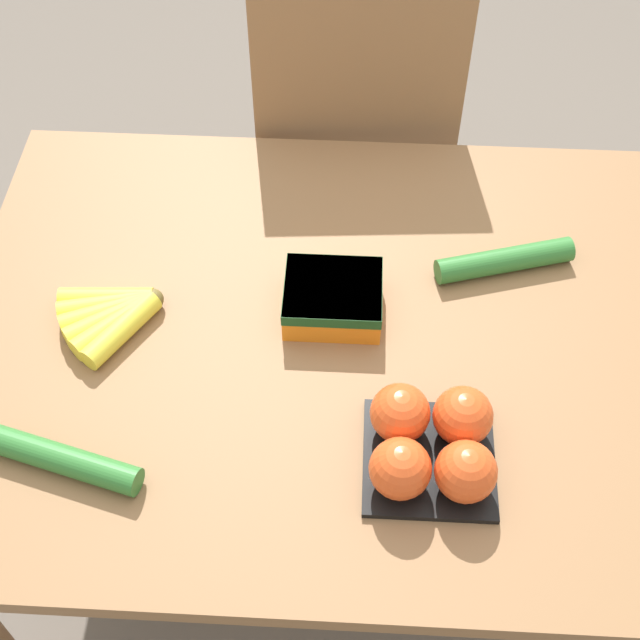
{
  "coord_description": "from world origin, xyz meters",
  "views": [
    {
      "loc": [
        0.04,
        -0.83,
        1.81
      ],
      "look_at": [
        0.0,
        0.0,
        0.75
      ],
      "focal_mm": 50.0,
      "sensor_mm": 36.0,
      "label": 1
    }
  ],
  "objects_px": {
    "banana_bunch": "(112,315)",
    "cucumber_far": "(504,260)",
    "carrot_bag": "(333,296)",
    "cucumber_near": "(62,459)",
    "tomato_pack": "(432,444)",
    "chair": "(352,162)"
  },
  "relations": [
    {
      "from": "chair",
      "to": "cucumber_near",
      "type": "distance_m",
      "value": 0.97
    },
    {
      "from": "chair",
      "to": "banana_bunch",
      "type": "relative_size",
      "value": 6.29
    },
    {
      "from": "chair",
      "to": "tomato_pack",
      "type": "height_order",
      "value": "chair"
    },
    {
      "from": "chair",
      "to": "cucumber_far",
      "type": "height_order",
      "value": "chair"
    },
    {
      "from": "chair",
      "to": "cucumber_far",
      "type": "relative_size",
      "value": 4.48
    },
    {
      "from": "banana_bunch",
      "to": "tomato_pack",
      "type": "relative_size",
      "value": 0.9
    },
    {
      "from": "chair",
      "to": "cucumber_far",
      "type": "bearing_deg",
      "value": 114.34
    },
    {
      "from": "tomato_pack",
      "to": "carrot_bag",
      "type": "bearing_deg",
      "value": 119.0
    },
    {
      "from": "banana_bunch",
      "to": "cucumber_far",
      "type": "distance_m",
      "value": 0.63
    },
    {
      "from": "chair",
      "to": "cucumber_far",
      "type": "xyz_separation_m",
      "value": [
        0.26,
        -0.47,
        0.22
      ]
    },
    {
      "from": "tomato_pack",
      "to": "banana_bunch",
      "type": "bearing_deg",
      "value": 155.58
    },
    {
      "from": "banana_bunch",
      "to": "cucumber_near",
      "type": "distance_m",
      "value": 0.26
    },
    {
      "from": "cucumber_near",
      "to": "cucumber_far",
      "type": "height_order",
      "value": "same"
    },
    {
      "from": "cucumber_far",
      "to": "chair",
      "type": "bearing_deg",
      "value": 118.76
    },
    {
      "from": "banana_bunch",
      "to": "tomato_pack",
      "type": "distance_m",
      "value": 0.53
    },
    {
      "from": "banana_bunch",
      "to": "tomato_pack",
      "type": "xyz_separation_m",
      "value": [
        0.48,
        -0.22,
        0.03
      ]
    },
    {
      "from": "banana_bunch",
      "to": "cucumber_near",
      "type": "bearing_deg",
      "value": -93.92
    },
    {
      "from": "carrot_bag",
      "to": "cucumber_near",
      "type": "height_order",
      "value": "carrot_bag"
    },
    {
      "from": "banana_bunch",
      "to": "tomato_pack",
      "type": "height_order",
      "value": "tomato_pack"
    },
    {
      "from": "tomato_pack",
      "to": "carrot_bag",
      "type": "height_order",
      "value": "tomato_pack"
    },
    {
      "from": "banana_bunch",
      "to": "cucumber_far",
      "type": "xyz_separation_m",
      "value": [
        0.61,
        0.14,
        0.0
      ]
    },
    {
      "from": "chair",
      "to": "cucumber_near",
      "type": "bearing_deg",
      "value": 62.18
    }
  ]
}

